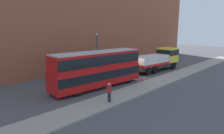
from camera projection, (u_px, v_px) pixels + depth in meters
ground_plane at (132, 77)px, 26.76m from camera, size 120.00×120.00×0.00m
near_kerb at (159, 82)px, 23.89m from camera, size 60.00×2.80×0.15m
building_facade at (91, 19)px, 31.02m from camera, size 60.00×1.50×16.00m
recovery_tow_truck at (158, 60)px, 30.44m from camera, size 10.22×3.33×3.67m
double_decker_bus at (98, 68)px, 21.47m from camera, size 11.17×3.40×4.06m
pedestrian_onlooker at (109, 93)px, 16.89m from camera, size 0.41×0.47×1.71m
traffic_cone_near_bus at (144, 78)px, 24.48m from camera, size 0.36×0.36×0.72m
street_lamp at (97, 49)px, 29.89m from camera, size 0.36×0.36×5.83m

